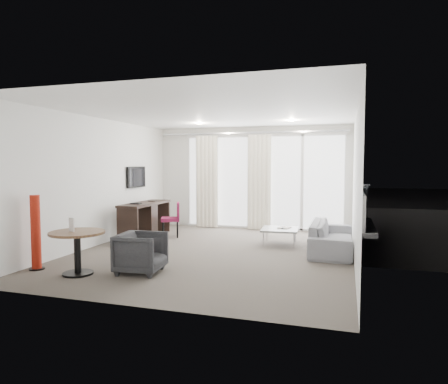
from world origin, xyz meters
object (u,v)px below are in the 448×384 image
(red_lamp, at_px, (36,232))
(sofa, at_px, (332,237))
(desk, at_px, (145,220))
(coffee_table, at_px, (280,236))
(rattan_chair_b, at_px, (346,207))
(desk_chair, at_px, (170,220))
(tub_armchair, at_px, (141,253))
(rattan_chair_a, at_px, (299,207))
(round_table, at_px, (78,253))

(red_lamp, xyz_separation_m, sofa, (4.40, 2.72, -0.31))
(desk, bearing_deg, coffee_table, -0.12)
(sofa, bearing_deg, rattan_chair_b, -3.60)
(desk_chair, xyz_separation_m, sofa, (3.57, -0.49, -0.11))
(desk, distance_m, tub_armchair, 3.13)
(desk, relative_size, coffee_table, 2.26)
(sofa, distance_m, rattan_chair_a, 3.72)
(desk_chair, height_order, coffee_table, desk_chair)
(desk_chair, height_order, sofa, desk_chair)
(desk, relative_size, round_table, 2.04)
(sofa, bearing_deg, red_lamp, 121.66)
(desk_chair, xyz_separation_m, rattan_chair_a, (2.55, 3.09, 0.04))
(desk, bearing_deg, sofa, -5.19)
(red_lamp, relative_size, coffee_table, 1.60)
(sofa, height_order, rattan_chair_a, rattan_chair_a)
(desk_chair, height_order, round_table, desk_chair)
(rattan_chair_b, bearing_deg, tub_armchair, -139.00)
(desk, distance_m, rattan_chair_a, 4.48)
(tub_armchair, relative_size, coffee_table, 0.93)
(red_lamp, distance_m, rattan_chair_a, 7.15)
(desk_chair, bearing_deg, round_table, -113.48)
(coffee_table, bearing_deg, round_table, -129.11)
(rattan_chair_b, bearing_deg, desk, -164.37)
(red_lamp, height_order, coffee_table, red_lamp)
(round_table, relative_size, rattan_chair_a, 0.93)
(desk, relative_size, red_lamp, 1.41)
(rattan_chair_a, bearing_deg, sofa, -75.84)
(desk, xyz_separation_m, sofa, (4.15, -0.38, -0.11))
(rattan_chair_a, bearing_deg, desk, -136.15)
(tub_armchair, xyz_separation_m, coffee_table, (1.68, 2.78, -0.14))
(desk_chair, relative_size, rattan_chair_b, 0.91)
(desk, xyz_separation_m, rattan_chair_a, (3.13, 3.20, 0.05))
(tub_armchair, bearing_deg, rattan_chair_b, -30.33)
(desk_chair, distance_m, rattan_chair_a, 4.01)
(desk_chair, distance_m, round_table, 3.25)
(desk, xyz_separation_m, coffee_table, (3.10, -0.01, -0.22))
(red_lamp, bearing_deg, desk_chair, 75.47)
(tub_armchair, relative_size, rattan_chair_a, 0.77)
(desk, bearing_deg, rattan_chair_a, 45.61)
(desk, height_order, desk_chair, desk_chair)
(rattan_chair_b, bearing_deg, red_lamp, -148.73)
(round_table, relative_size, coffee_table, 1.11)
(coffee_table, bearing_deg, rattan_chair_b, 70.48)
(red_lamp, height_order, tub_armchair, red_lamp)
(desk, height_order, tub_armchair, desk)
(tub_armchair, height_order, coffee_table, tub_armchair)
(round_table, height_order, tub_armchair, round_table)
(desk_chair, height_order, rattan_chair_b, rattan_chair_b)
(red_lamp, bearing_deg, rattan_chair_a, 61.73)
(round_table, distance_m, sofa, 4.54)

